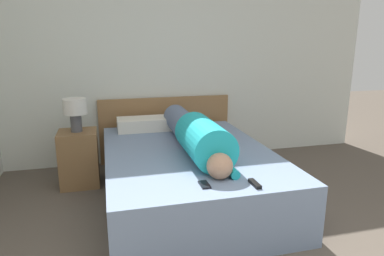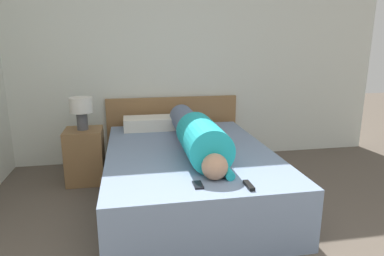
# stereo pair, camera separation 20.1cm
# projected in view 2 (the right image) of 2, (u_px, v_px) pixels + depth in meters

# --- Properties ---
(wall_back) EXTENTS (5.21, 0.06, 2.60)m
(wall_back) POSITION_uv_depth(u_px,v_px,m) (179.00, 56.00, 4.18)
(wall_back) COLOR silver
(wall_back) RESTS_ON ground_plane
(bed) EXTENTS (1.51, 2.10, 0.49)m
(bed) POSITION_uv_depth(u_px,v_px,m) (189.00, 174.00, 3.25)
(bed) COLOR #7589A8
(bed) RESTS_ON ground_plane
(headboard) EXTENTS (1.63, 0.04, 0.80)m
(headboard) POSITION_uv_depth(u_px,v_px,m) (173.00, 129.00, 4.32)
(headboard) COLOR olive
(headboard) RESTS_ON ground_plane
(nightstand) EXTENTS (0.39, 0.38, 0.58)m
(nightstand) POSITION_uv_depth(u_px,v_px,m) (85.00, 156.00, 3.64)
(nightstand) COLOR brown
(nightstand) RESTS_ON ground_plane
(table_lamp) EXTENTS (0.23, 0.23, 0.34)m
(table_lamp) POSITION_uv_depth(u_px,v_px,m) (81.00, 108.00, 3.51)
(table_lamp) COLOR #4C4C51
(table_lamp) RESTS_ON nightstand
(person_lying) EXTENTS (0.35, 1.70, 0.35)m
(person_lying) POSITION_uv_depth(u_px,v_px,m) (196.00, 134.00, 3.13)
(person_lying) COLOR tan
(person_lying) RESTS_ON bed
(pillow_near_headboard) EXTENTS (0.62, 0.31, 0.14)m
(pillow_near_headboard) POSITION_uv_depth(u_px,v_px,m) (151.00, 123.00, 3.93)
(pillow_near_headboard) COLOR silver
(pillow_near_headboard) RESTS_ON bed
(tv_remote) EXTENTS (0.04, 0.15, 0.02)m
(tv_remote) POSITION_uv_depth(u_px,v_px,m) (249.00, 185.00, 2.37)
(tv_remote) COLOR black
(tv_remote) RESTS_ON bed
(cell_phone) EXTENTS (0.06, 0.13, 0.01)m
(cell_phone) POSITION_uv_depth(u_px,v_px,m) (198.00, 185.00, 2.40)
(cell_phone) COLOR black
(cell_phone) RESTS_ON bed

